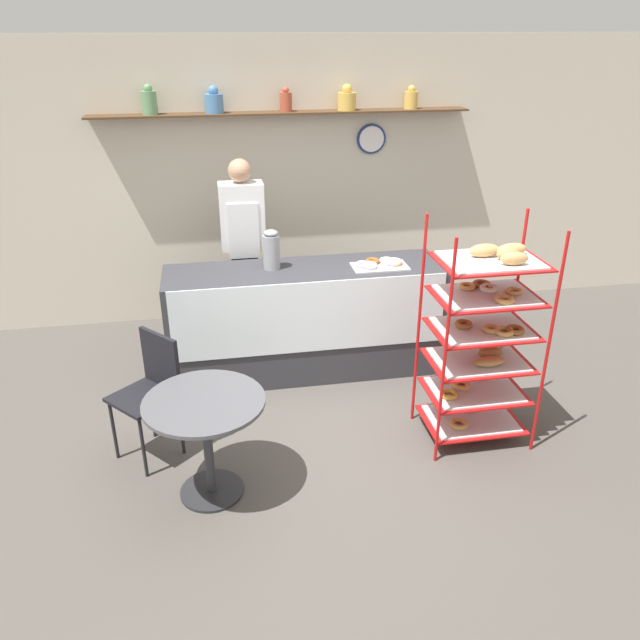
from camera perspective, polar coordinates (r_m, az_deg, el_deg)
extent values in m
plane|color=#4C4742|center=(4.65, 0.85, -11.00)|extent=(14.00, 14.00, 0.00)
cube|color=beige|center=(6.30, -3.39, 12.37)|extent=(10.00, 0.06, 2.70)
cube|color=#4C331E|center=(6.03, -3.37, 18.40)|extent=(3.51, 0.24, 0.02)
cylinder|color=#669966|center=(5.99, -15.33, 18.60)|extent=(0.13, 0.13, 0.20)
sphere|color=#669966|center=(5.98, -15.47, 19.75)|extent=(0.07, 0.07, 0.07)
cylinder|color=#4C7FB2|center=(5.98, -9.66, 18.92)|extent=(0.17, 0.17, 0.16)
sphere|color=#4C7FB2|center=(5.97, -9.74, 19.98)|extent=(0.09, 0.09, 0.09)
cylinder|color=#B24C33|center=(6.03, -3.14, 19.28)|extent=(0.11, 0.11, 0.17)
sphere|color=#B24C33|center=(6.02, -3.16, 20.25)|extent=(0.06, 0.06, 0.06)
cylinder|color=gold|center=(6.12, 2.47, 19.34)|extent=(0.17, 0.17, 0.16)
sphere|color=gold|center=(6.11, 2.49, 20.35)|extent=(0.09, 0.09, 0.09)
cylinder|color=gold|center=(6.29, 8.32, 19.27)|extent=(0.13, 0.13, 0.16)
sphere|color=gold|center=(6.28, 8.38, 20.18)|extent=(0.07, 0.07, 0.07)
cylinder|color=navy|center=(6.33, 4.71, 16.19)|extent=(0.28, 0.03, 0.28)
cylinder|color=white|center=(6.32, 4.75, 16.16)|extent=(0.24, 0.00, 0.24)
cube|color=#333338|center=(5.33, -1.35, -0.04)|extent=(2.31, 0.61, 0.95)
cube|color=silver|center=(4.98, -0.81, 0.23)|extent=(2.22, 0.01, 0.61)
cylinder|color=#B71414|center=(4.11, 11.34, -3.46)|extent=(0.02, 0.02, 1.63)
cylinder|color=#B71414|center=(4.41, 20.13, -2.51)|extent=(0.02, 0.02, 1.63)
cylinder|color=#B71414|center=(4.54, 9.03, -0.35)|extent=(0.02, 0.02, 1.63)
cylinder|color=#B71414|center=(4.82, 17.18, 0.32)|extent=(0.02, 0.02, 1.63)
cube|color=#B71414|center=(4.80, 13.60, -8.84)|extent=(0.69, 0.50, 0.01)
cube|color=silver|center=(4.79, 13.62, -8.72)|extent=(0.61, 0.44, 0.01)
torus|color=tan|center=(4.66, 12.57, -9.26)|extent=(0.13, 0.13, 0.04)
torus|color=brown|center=(4.89, 13.15, -7.51)|extent=(0.14, 0.14, 0.04)
torus|color=#EAB2C1|center=(4.83, 11.23, -7.82)|extent=(0.12, 0.12, 0.04)
cube|color=#B71414|center=(4.66, 13.91, -6.32)|extent=(0.69, 0.50, 0.01)
cube|color=silver|center=(4.66, 13.92, -6.19)|extent=(0.61, 0.44, 0.01)
torus|color=gold|center=(4.52, 11.70, -6.68)|extent=(0.13, 0.13, 0.03)
torus|color=tan|center=(4.64, 12.80, -5.81)|extent=(0.13, 0.13, 0.04)
torus|color=#EAB2C1|center=(4.80, 14.51, -4.90)|extent=(0.11, 0.11, 0.04)
cube|color=#B71414|center=(4.54, 14.23, -3.65)|extent=(0.69, 0.50, 0.01)
cube|color=silver|center=(4.54, 14.25, -3.52)|extent=(0.61, 0.44, 0.01)
ellipsoid|color=olive|center=(4.55, 15.30, -2.90)|extent=(0.18, 0.10, 0.08)
ellipsoid|color=olive|center=(4.68, 15.55, -2.21)|extent=(0.16, 0.11, 0.07)
ellipsoid|color=#B27F47|center=(4.45, 15.24, -3.68)|extent=(0.23, 0.10, 0.07)
ellipsoid|color=tan|center=(4.64, 15.21, -2.30)|extent=(0.19, 0.09, 0.08)
cube|color=#B71414|center=(4.43, 14.57, -0.85)|extent=(0.69, 0.50, 0.01)
cube|color=silver|center=(4.43, 14.58, -0.71)|extent=(0.61, 0.44, 0.01)
torus|color=brown|center=(4.39, 13.02, -0.38)|extent=(0.12, 0.12, 0.04)
torus|color=brown|center=(4.40, 17.39, -0.88)|extent=(0.13, 0.13, 0.04)
torus|color=tan|center=(4.36, 16.49, -1.01)|extent=(0.13, 0.13, 0.04)
torus|color=tan|center=(4.37, 15.38, -0.79)|extent=(0.11, 0.11, 0.03)
cube|color=#B71414|center=(4.33, 14.92, 2.10)|extent=(0.69, 0.50, 0.01)
cube|color=silver|center=(4.33, 14.94, 2.24)|extent=(0.61, 0.44, 0.01)
torus|color=silver|center=(4.38, 15.20, 2.83)|extent=(0.13, 0.13, 0.04)
torus|color=brown|center=(4.44, 14.57, 3.21)|extent=(0.13, 0.13, 0.03)
torus|color=tan|center=(4.38, 13.31, 3.01)|extent=(0.11, 0.11, 0.03)
torus|color=tan|center=(4.22, 16.49, 1.81)|extent=(0.13, 0.13, 0.03)
torus|color=tan|center=(4.38, 17.34, 2.53)|extent=(0.11, 0.11, 0.03)
cube|color=#B71414|center=(4.24, 15.29, 5.17)|extent=(0.69, 0.50, 0.01)
cube|color=silver|center=(4.24, 15.31, 5.33)|extent=(0.61, 0.44, 0.01)
ellipsoid|color=#B27F47|center=(4.25, 16.83, 5.78)|extent=(0.16, 0.08, 0.07)
ellipsoid|color=tan|center=(4.15, 17.33, 5.38)|extent=(0.19, 0.09, 0.09)
ellipsoid|color=tan|center=(4.32, 17.09, 6.16)|extent=(0.24, 0.13, 0.09)
ellipsoid|color=tan|center=(4.25, 14.81, 6.17)|extent=(0.21, 0.09, 0.09)
cube|color=#282833|center=(5.79, -6.73, 2.05)|extent=(0.23, 0.19, 0.97)
cube|color=silver|center=(5.54, -7.14, 9.42)|extent=(0.38, 0.22, 0.58)
cube|color=silver|center=(5.46, -7.00, 8.04)|extent=(0.27, 0.01, 0.49)
sphere|color=tan|center=(5.44, -7.36, 13.40)|extent=(0.20, 0.20, 0.20)
cylinder|color=#262628|center=(4.28, -9.83, -15.10)|extent=(0.41, 0.41, 0.02)
cylinder|color=#333338|center=(4.07, -10.19, -11.45)|extent=(0.06, 0.06, 0.66)
cylinder|color=#4C4C51|center=(3.87, -10.57, -7.39)|extent=(0.75, 0.75, 0.02)
cylinder|color=black|center=(4.59, -18.34, -9.52)|extent=(0.02, 0.02, 0.47)
cylinder|color=black|center=(4.36, -15.86, -11.16)|extent=(0.02, 0.02, 0.47)
cylinder|color=black|center=(4.73, -15.14, -7.89)|extent=(0.02, 0.02, 0.47)
cylinder|color=black|center=(4.51, -12.59, -9.37)|extent=(0.02, 0.02, 0.47)
cube|color=black|center=(4.41, -15.86, -6.82)|extent=(0.54, 0.54, 0.03)
cube|color=black|center=(4.39, -14.38, -3.56)|extent=(0.26, 0.29, 0.40)
cylinder|color=gray|center=(5.11, -4.46, 6.21)|extent=(0.14, 0.14, 0.28)
ellipsoid|color=gray|center=(5.06, -4.52, 7.93)|extent=(0.12, 0.12, 0.05)
cube|color=silver|center=(5.19, 5.49, 4.90)|extent=(0.46, 0.25, 0.01)
torus|color=#EAB2C1|center=(5.23, 6.78, 5.30)|extent=(0.14, 0.14, 0.04)
torus|color=#EAB2C1|center=(5.17, 3.92, 5.11)|extent=(0.12, 0.12, 0.03)
torus|color=silver|center=(5.13, 4.65, 4.99)|extent=(0.11, 0.11, 0.04)
torus|color=brown|center=(5.24, 4.82, 5.40)|extent=(0.12, 0.12, 0.04)
torus|color=gold|center=(5.23, 6.88, 5.21)|extent=(0.12, 0.12, 0.03)
torus|color=silver|center=(5.27, 6.12, 5.44)|extent=(0.13, 0.13, 0.03)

